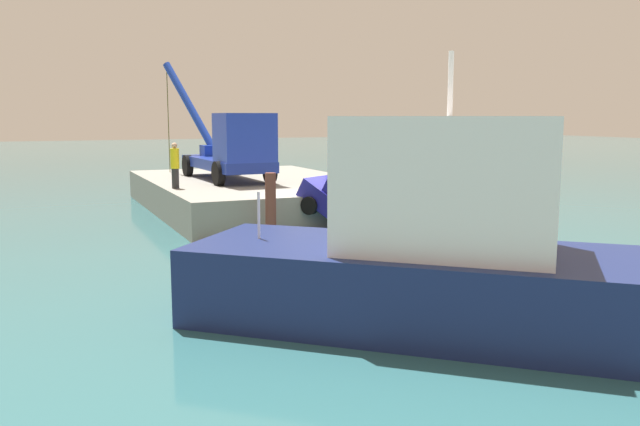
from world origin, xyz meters
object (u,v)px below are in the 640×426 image
Objects in this scene: crane_truck at (232,149)px; dock_worker at (175,165)px; salvaged_car at (363,216)px; moored_yacht at (554,299)px.

crane_truck is 4.77× the size of dock_worker.
crane_truck reaches higher than dock_worker.
crane_truck is 8.11m from salvaged_car.
moored_yacht is (16.57, 3.59, -1.49)m from dock_worker.
moored_yacht reaches higher than dock_worker.
moored_yacht is at bearing -8.80° from salvaged_car.
dock_worker is (1.78, -2.85, -0.48)m from crane_truck.
salvaged_car is at bearing 17.99° from crane_truck.
dock_worker is at bearing -58.07° from crane_truck.
crane_truck is at bearing -162.01° from salvaged_car.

